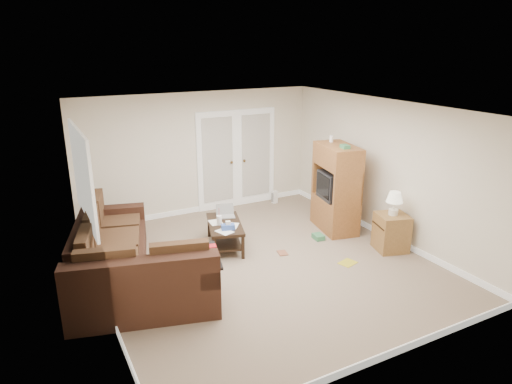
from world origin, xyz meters
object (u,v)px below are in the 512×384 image
tv_armoire (336,188)px  side_cabinet (392,229)px  sectional_sofa (125,264)px  coffee_table (225,233)px

tv_armoire → side_cabinet: 1.33m
sectional_sofa → side_cabinet: 4.40m
sectional_sofa → side_cabinet: side_cabinet is taller
coffee_table → tv_armoire: bearing=11.1°
sectional_sofa → tv_armoire: tv_armoire is taller
side_cabinet → tv_armoire: bearing=120.0°
coffee_table → side_cabinet: bearing=-13.2°
sectional_sofa → tv_armoire: bearing=20.1°
coffee_table → tv_armoire: size_ratio=0.69×
tv_armoire → sectional_sofa: bearing=-163.5°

